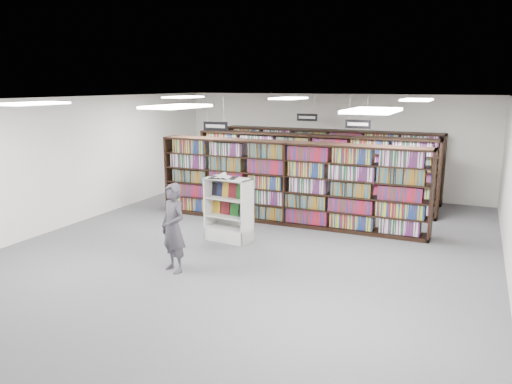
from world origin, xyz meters
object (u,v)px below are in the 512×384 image
at_px(bookshelf_row_near, 288,183).
at_px(shopper, 173,228).
at_px(endcap_display, 230,219).
at_px(open_book, 223,177).

relative_size(bookshelf_row_near, shopper, 4.11).
xyz_separation_m(bookshelf_row_near, endcap_display, (-0.72, -1.84, -0.56)).
height_order(bookshelf_row_near, shopper, bookshelf_row_near).
distance_m(bookshelf_row_near, open_book, 2.14).
bearing_deg(shopper, bookshelf_row_near, 102.81).
height_order(endcap_display, open_book, open_book).
bearing_deg(open_book, endcap_display, 22.44).
height_order(endcap_display, shopper, shopper).
bearing_deg(open_book, bookshelf_row_near, 55.83).
distance_m(endcap_display, open_book, 1.00).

